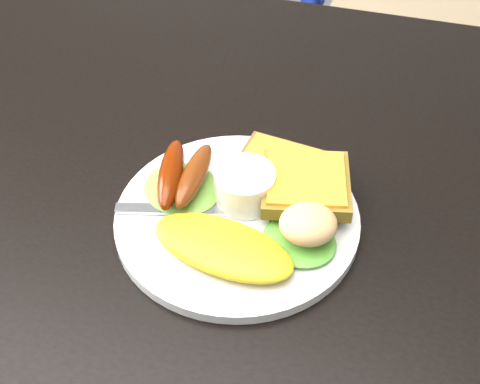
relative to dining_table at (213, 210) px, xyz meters
The scene contains 13 objects.
dining_table is the anchor object (origin of this frame).
dining_chair 0.96m from the dining_table, 76.80° to the left, with size 0.44×0.44×0.05m, color tan.
plate 0.05m from the dining_table, 39.55° to the right, with size 0.23×0.23×0.01m, color white.
lettuce_left 0.05m from the dining_table, 154.17° to the right, with size 0.08×0.07×0.01m, color #4E872B.
lettuce_right 0.11m from the dining_table, 26.06° to the right, with size 0.07×0.06×0.01m, color #43931C.
omelette 0.09m from the dining_table, 66.06° to the right, with size 0.13×0.06×0.02m, color #DCBC0D.
sausage_a 0.07m from the dining_table, 162.93° to the right, with size 0.02×0.10×0.02m, color #5F0D03.
sausage_b 0.06m from the dining_table, 152.95° to the right, with size 0.02×0.09×0.02m, color maroon.
ramekin 0.06m from the dining_table, 10.16° to the right, with size 0.06×0.06×0.03m, color white.
toast_a 0.08m from the dining_table, 32.12° to the left, with size 0.08×0.08×0.01m, color #964B1E.
toast_b 0.10m from the dining_table, ahead, with size 0.08×0.08×0.01m, color olive.
potato_salad 0.12m from the dining_table, 22.90° to the right, with size 0.05×0.05×0.03m, color beige.
fork 0.05m from the dining_table, 101.94° to the right, with size 0.15×0.01×0.00m, color #ADAFB7.
Camera 1 is at (0.15, -0.44, 1.22)m, focal length 50.00 mm.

